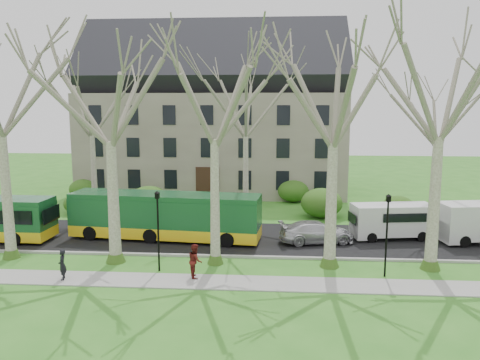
# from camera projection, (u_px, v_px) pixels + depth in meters

# --- Properties ---
(ground) EXTENTS (120.00, 120.00, 0.00)m
(ground) POSITION_uv_depth(u_px,v_px,m) (270.00, 267.00, 25.91)
(ground) COLOR #327822
(ground) RESTS_ON ground
(sidewalk) EXTENTS (70.00, 2.00, 0.06)m
(sidewalk) POSITION_uv_depth(u_px,v_px,m) (270.00, 284.00, 23.44)
(sidewalk) COLOR gray
(sidewalk) RESTS_ON ground
(road) EXTENTS (80.00, 8.00, 0.06)m
(road) POSITION_uv_depth(u_px,v_px,m) (271.00, 239.00, 31.32)
(road) COLOR black
(road) RESTS_ON ground
(curb) EXTENTS (80.00, 0.25, 0.14)m
(curb) POSITION_uv_depth(u_px,v_px,m) (270.00, 257.00, 27.37)
(curb) COLOR #A5A39E
(curb) RESTS_ON ground
(building) EXTENTS (26.50, 12.20, 16.00)m
(building) POSITION_uv_depth(u_px,v_px,m) (215.00, 113.00, 48.70)
(building) COLOR slate
(building) RESTS_ON ground
(tree_row_verge) EXTENTS (49.00, 7.00, 14.00)m
(tree_row_verge) POSITION_uv_depth(u_px,v_px,m) (272.00, 141.00, 25.10)
(tree_row_verge) COLOR gray
(tree_row_verge) RESTS_ON ground
(tree_row_far) EXTENTS (33.00, 7.00, 12.00)m
(tree_row_far) POSITION_uv_depth(u_px,v_px,m) (255.00, 143.00, 35.89)
(tree_row_far) COLOR gray
(tree_row_far) RESTS_ON ground
(lamp_row) EXTENTS (36.22, 0.22, 4.30)m
(lamp_row) POSITION_uv_depth(u_px,v_px,m) (271.00, 227.00, 24.52)
(lamp_row) COLOR black
(lamp_row) RESTS_ON ground
(hedges) EXTENTS (30.60, 8.60, 2.00)m
(hedges) POSITION_uv_depth(u_px,v_px,m) (217.00, 199.00, 39.87)
(hedges) COLOR #2A5618
(hedges) RESTS_ON ground
(bus_follow) EXTENTS (12.82, 3.86, 3.16)m
(bus_follow) POSITION_uv_depth(u_px,v_px,m) (165.00, 215.00, 31.05)
(bus_follow) COLOR #175028
(bus_follow) RESTS_ON road
(sedan) EXTENTS (5.09, 2.81, 1.40)m
(sedan) POSITION_uv_depth(u_px,v_px,m) (317.00, 232.00, 30.27)
(sedan) COLOR silver
(sedan) RESTS_ON road
(van_a) EXTENTS (5.51, 2.70, 2.30)m
(van_a) POSITION_uv_depth(u_px,v_px,m) (392.00, 221.00, 31.18)
(van_a) COLOR silver
(van_a) RESTS_ON road
(pedestrian_a) EXTENTS (0.54, 0.66, 1.57)m
(pedestrian_a) POSITION_uv_depth(u_px,v_px,m) (62.00, 265.00, 23.81)
(pedestrian_a) COLOR black
(pedestrian_a) RESTS_ON sidewalk
(pedestrian_b) EXTENTS (0.89, 1.01, 1.76)m
(pedestrian_b) POSITION_uv_depth(u_px,v_px,m) (195.00, 261.00, 24.14)
(pedestrian_b) COLOR #561713
(pedestrian_b) RESTS_ON sidewalk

